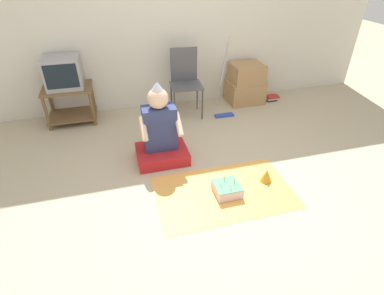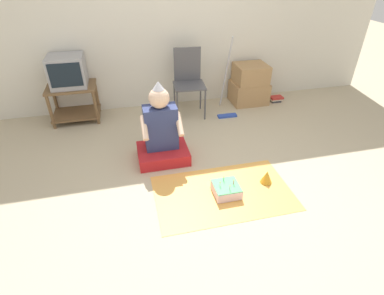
% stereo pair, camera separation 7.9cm
% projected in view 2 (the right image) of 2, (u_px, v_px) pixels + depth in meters
% --- Properties ---
extents(ground_plane, '(16.00, 16.00, 0.00)m').
position_uv_depth(ground_plane, '(219.00, 187.00, 3.10)').
color(ground_plane, tan).
extents(wall_back, '(6.40, 0.06, 2.55)m').
position_uv_depth(wall_back, '(176.00, 17.00, 4.16)').
color(wall_back, beige).
rests_on(wall_back, ground_plane).
extents(tv_stand, '(0.65, 0.48, 0.51)m').
position_uv_depth(tv_stand, '(74.00, 100.00, 4.18)').
color(tv_stand, brown).
rests_on(tv_stand, ground_plane).
extents(tv, '(0.46, 0.43, 0.41)m').
position_uv_depth(tv, '(67.00, 71.00, 3.97)').
color(tv, '#99999E').
rests_on(tv, tv_stand).
extents(folding_chair, '(0.46, 0.42, 0.94)m').
position_uv_depth(folding_chair, '(188.00, 78.00, 4.24)').
color(folding_chair, '#4C4C51').
rests_on(folding_chair, ground_plane).
extents(cardboard_box_stack, '(0.55, 0.44, 0.61)m').
position_uv_depth(cardboard_box_stack, '(250.00, 85.00, 4.69)').
color(cardboard_box_stack, '#A87F51').
rests_on(cardboard_box_stack, ground_plane).
extents(dust_mop, '(0.28, 0.41, 1.14)m').
position_uv_depth(dust_mop, '(226.00, 94.00, 4.31)').
color(dust_mop, '#2D4CB2').
rests_on(dust_mop, ground_plane).
extents(book_pile, '(0.20, 0.13, 0.08)m').
position_uv_depth(book_pile, '(276.00, 99.00, 4.84)').
color(book_pile, '#333338').
rests_on(book_pile, ground_plane).
extents(person_seated, '(0.57, 0.46, 0.94)m').
position_uv_depth(person_seated, '(162.00, 134.00, 3.37)').
color(person_seated, red).
rests_on(person_seated, ground_plane).
extents(party_cloth, '(1.38, 0.83, 0.01)m').
position_uv_depth(party_cloth, '(223.00, 193.00, 3.02)').
color(party_cloth, '#EFA84C').
rests_on(party_cloth, ground_plane).
extents(birthday_cake, '(0.25, 0.25, 0.16)m').
position_uv_depth(birthday_cake, '(226.00, 189.00, 2.98)').
color(birthday_cake, silver).
rests_on(birthday_cake, party_cloth).
extents(party_hat_blue, '(0.12, 0.12, 0.14)m').
position_uv_depth(party_hat_blue, '(267.00, 177.00, 3.12)').
color(party_hat_blue, gold).
rests_on(party_hat_blue, party_cloth).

